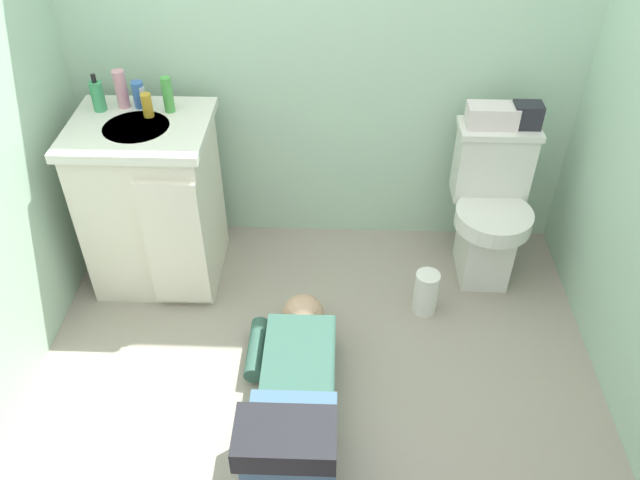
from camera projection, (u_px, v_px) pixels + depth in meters
ground_plane at (316, 392)px, 2.65m from camera, size 2.86×3.14×0.04m
wall_back at (325, 4)px, 2.73m from camera, size 2.52×0.08×2.40m
toilet at (489, 208)px, 3.00m from camera, size 0.36×0.46×0.75m
vanity_cabinet at (153, 202)px, 2.94m from camera, size 0.60×0.53×0.82m
faucet at (143, 98)px, 2.77m from camera, size 0.02×0.02×0.10m
person_plumber at (294, 399)px, 2.39m from camera, size 0.39×1.06×0.52m
tissue_box at (492, 116)px, 2.79m from camera, size 0.22×0.11×0.10m
toiletry_bag at (527, 115)px, 2.79m from camera, size 0.12×0.09×0.11m
soap_dispenser at (98, 96)px, 2.75m from camera, size 0.06×0.06×0.17m
bottle_pink at (121, 89)px, 2.76m from camera, size 0.05×0.05×0.17m
bottle_blue at (139, 95)px, 2.78m from camera, size 0.05×0.05×0.12m
bottle_amber at (147, 105)px, 2.72m from camera, size 0.05×0.05×0.10m
bottle_green at (168, 95)px, 2.73m from camera, size 0.05×0.05×0.16m
paper_towel_roll at (426, 293)px, 2.92m from camera, size 0.11×0.11×0.22m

